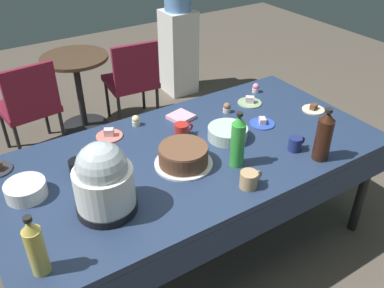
{
  "coord_description": "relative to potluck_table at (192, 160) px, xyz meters",
  "views": [
    {
      "loc": [
        -1.04,
        -1.63,
        2.07
      ],
      "look_at": [
        0.0,
        0.0,
        0.8
      ],
      "focal_mm": 38.66,
      "sensor_mm": 36.0,
      "label": 1
    }
  ],
  "objects": [
    {
      "name": "ground",
      "position": [
        0.0,
        0.0,
        -0.69
      ],
      "size": [
        9.0,
        9.0,
        0.0
      ],
      "primitive_type": "plane",
      "color": "brown"
    },
    {
      "name": "potluck_table",
      "position": [
        0.0,
        0.0,
        0.0
      ],
      "size": [
        2.2,
        1.1,
        0.75
      ],
      "color": "navy",
      "rests_on": "ground"
    },
    {
      "name": "frosted_layer_cake",
      "position": [
        -0.11,
        -0.08,
        0.12
      ],
      "size": [
        0.32,
        0.32,
        0.11
      ],
      "color": "silver",
      "rests_on": "potluck_table"
    },
    {
      "name": "slow_cooker",
      "position": [
        -0.59,
        -0.19,
        0.23
      ],
      "size": [
        0.28,
        0.28,
        0.36
      ],
      "color": "black",
      "rests_on": "potluck_table"
    },
    {
      "name": "glass_salad_bowl",
      "position": [
        0.25,
        0.01,
        0.1
      ],
      "size": [
        0.24,
        0.24,
        0.07
      ],
      "primitive_type": "cylinder",
      "color": "#B2C6BC",
      "rests_on": "potluck_table"
    },
    {
      "name": "ceramic_snack_bowl",
      "position": [
        -0.89,
        0.11,
        0.1
      ],
      "size": [
        0.2,
        0.2,
        0.08
      ],
      "primitive_type": "cylinder",
      "color": "silver",
      "rests_on": "potluck_table"
    },
    {
      "name": "dessert_plate_sage",
      "position": [
        0.65,
        0.28,
        0.07
      ],
      "size": [
        0.16,
        0.16,
        0.05
      ],
      "color": "#8CA87F",
      "rests_on": "potluck_table"
    },
    {
      "name": "dessert_plate_coral",
      "position": [
        -0.33,
        0.4,
        0.07
      ],
      "size": [
        0.16,
        0.16,
        0.05
      ],
      "color": "#E07266",
      "rests_on": "potluck_table"
    },
    {
      "name": "dessert_plate_cream",
      "position": [
        0.94,
        -0.02,
        0.07
      ],
      "size": [
        0.15,
        0.15,
        0.04
      ],
      "color": "beige",
      "rests_on": "potluck_table"
    },
    {
      "name": "dessert_plate_cobalt",
      "position": [
        0.54,
        0.02,
        0.07
      ],
      "size": [
        0.16,
        0.16,
        0.04
      ],
      "color": "#2D4CB2",
      "rests_on": "potluck_table"
    },
    {
      "name": "cupcake_lemon",
      "position": [
        0.8,
        0.4,
        0.09
      ],
      "size": [
        0.05,
        0.05,
        0.07
      ],
      "color": "beige",
      "rests_on": "potluck_table"
    },
    {
      "name": "cupcake_vanilla",
      "position": [
        0.44,
        0.27,
        0.09
      ],
      "size": [
        0.05,
        0.05,
        0.07
      ],
      "color": "beige",
      "rests_on": "potluck_table"
    },
    {
      "name": "cupcake_cocoa",
      "position": [
        -0.14,
        0.44,
        0.09
      ],
      "size": [
        0.05,
        0.05,
        0.07
      ],
      "color": "beige",
      "rests_on": "potluck_table"
    },
    {
      "name": "soda_bottle_lime_soda",
      "position": [
        0.14,
        -0.23,
        0.21
      ],
      "size": [
        0.08,
        0.08,
        0.32
      ],
      "color": "green",
      "rests_on": "potluck_table"
    },
    {
      "name": "soda_bottle_cola",
      "position": [
        0.56,
        -0.43,
        0.2
      ],
      "size": [
        0.09,
        0.09,
        0.31
      ],
      "color": "#33190F",
      "rests_on": "potluck_table"
    },
    {
      "name": "soda_bottle_ginger_ale",
      "position": [
        -0.95,
        -0.39,
        0.19
      ],
      "size": [
        0.07,
        0.07,
        0.29
      ],
      "color": "gold",
      "rests_on": "potluck_table"
    },
    {
      "name": "coffee_mug_black",
      "position": [
        -0.61,
        0.15,
        0.1
      ],
      "size": [
        0.13,
        0.09,
        0.08
      ],
      "color": "black",
      "rests_on": "potluck_table"
    },
    {
      "name": "coffee_mug_red",
      "position": [
        0.04,
        0.17,
        0.1
      ],
      "size": [
        0.12,
        0.08,
        0.08
      ],
      "color": "#B2231E",
      "rests_on": "potluck_table"
    },
    {
      "name": "coffee_mug_navy",
      "position": [
        0.5,
        -0.3,
        0.1
      ],
      "size": [
        0.11,
        0.07,
        0.08
      ],
      "color": "navy",
      "rests_on": "potluck_table"
    },
    {
      "name": "coffee_mug_tan",
      "position": [
        0.07,
        -0.42,
        0.11
      ],
      "size": [
        0.13,
        0.09,
        0.09
      ],
      "color": "tan",
      "rests_on": "potluck_table"
    },
    {
      "name": "paper_napkin_stack",
      "position": [
        0.14,
        0.36,
        0.07
      ],
      "size": [
        0.17,
        0.17,
        0.02
      ],
      "primitive_type": "cube",
      "rotation": [
        0.0,
        0.0,
        0.24
      ],
      "color": "pink",
      "rests_on": "potluck_table"
    },
    {
      "name": "maroon_chair_left",
      "position": [
        -0.54,
        1.64,
        -0.2
      ],
      "size": [
        0.49,
        0.49,
        0.85
      ],
      "color": "maroon",
      "rests_on": "ground"
    },
    {
      "name": "maroon_chair_right",
      "position": [
        0.39,
        1.64,
        -0.2
      ],
      "size": [
        0.48,
        0.48,
        0.85
      ],
      "color": "maroon",
      "rests_on": "ground"
    },
    {
      "name": "round_cafe_table",
      "position": [
        -0.05,
        1.86,
        -0.19
      ],
      "size": [
        0.6,
        0.6,
        0.72
      ],
      "color": "#473323",
      "rests_on": "ground"
    },
    {
      "name": "water_cooler",
      "position": [
        1.14,
        2.06,
        -0.1
      ],
      "size": [
        0.32,
        0.32,
        1.24
      ],
      "color": "silver",
      "rests_on": "ground"
    }
  ]
}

